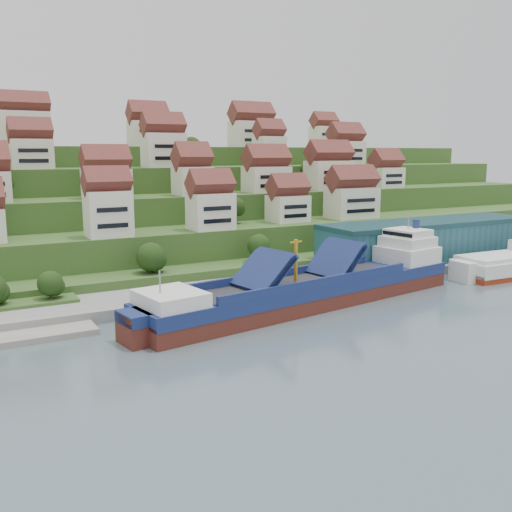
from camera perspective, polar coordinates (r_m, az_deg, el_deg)
ground at (r=108.37m, az=3.52°, el=-5.33°), size 300.00×300.00×0.00m
quay at (r=131.11m, az=7.40°, el=-2.15°), size 180.00×14.00×2.20m
hillside at (r=200.46m, az=-12.55°, el=4.75°), size 260.00×128.00×31.00m
hillside_village at (r=159.11m, az=-9.36°, el=8.64°), size 153.95×62.19×29.64m
hillside_trees at (r=138.26m, az=-12.54°, el=4.73°), size 121.78×62.56×30.99m
warehouse at (r=152.31m, az=16.77°, el=1.56°), size 60.00×15.00×10.00m
flagpole at (r=124.95m, az=8.12°, el=-0.08°), size 1.28×0.16×8.00m
cargo_ship at (r=111.61m, az=6.14°, el=-3.28°), size 72.47×21.99×15.80m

